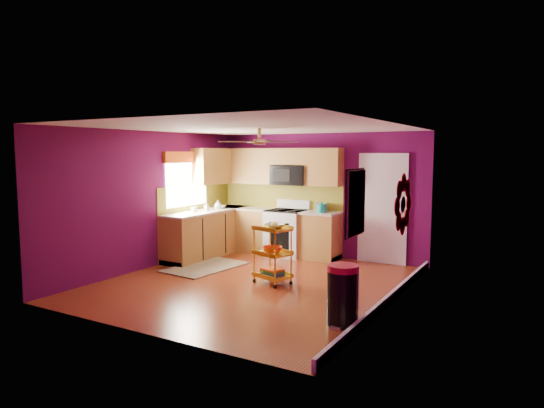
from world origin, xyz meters
The scene contains 18 objects.
ground centered at (0.00, 0.00, 0.00)m, with size 5.00×5.00×0.00m, color maroon.
room_envelope centered at (0.03, 0.00, 1.63)m, with size 4.54×5.04×2.52m.
lower_cabinets centered at (-1.35, 1.82, 0.43)m, with size 2.81×2.31×0.94m.
electric_range centered at (-0.55, 2.17, 0.48)m, with size 0.76×0.66×1.13m.
upper_cabinetry centered at (-1.24, 2.17, 1.80)m, with size 2.80×2.30×1.26m.
left_window centered at (-2.22, 1.05, 1.74)m, with size 0.08×1.35×1.08m.
panel_door centered at (1.35, 2.47, 1.02)m, with size 0.95×0.11×2.15m.
right_wall_art centered at (2.23, -0.34, 1.44)m, with size 0.04×2.74×1.04m.
ceiling_fan centered at (0.00, 0.20, 2.29)m, with size 1.01×1.01×0.26m.
shag_rug centered at (-1.34, 0.47, 0.01)m, with size 0.92×1.51×0.02m, color black.
rolling_cart centered at (0.28, 0.14, 0.52)m, with size 0.66×0.56×1.02m.
trash_can centered at (1.96, -1.05, 0.37)m, with size 0.40×0.43×0.75m.
teal_kettle centered at (0.23, 2.16, 1.02)m, with size 0.18×0.18×0.21m.
toaster centered at (0.17, 2.32, 1.03)m, with size 0.22×0.15×0.18m, color beige.
soap_bottle_a centered at (-1.92, 1.28, 1.03)m, with size 0.08×0.08×0.17m, color #EA3F72.
soap_bottle_b centered at (-1.92, 1.66, 1.03)m, with size 0.14×0.14×0.18m, color white.
counter_dish centered at (-1.93, 1.75, 0.97)m, with size 0.24×0.24×0.06m, color white.
counter_cup centered at (-2.02, 1.01, 0.99)m, with size 0.13×0.13×0.10m, color white.
Camera 1 is at (4.09, -6.49, 2.10)m, focal length 32.00 mm.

